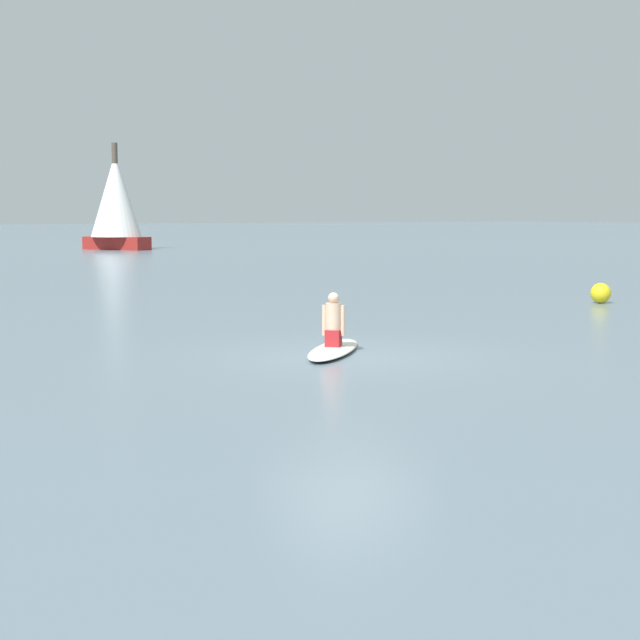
{
  "coord_description": "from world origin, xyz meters",
  "views": [
    {
      "loc": [
        -8.99,
        -12.78,
        2.31
      ],
      "look_at": [
        -0.2,
        0.51,
        0.58
      ],
      "focal_mm": 55.05,
      "sensor_mm": 36.0,
      "label": 1
    }
  ],
  "objects_px": {
    "surfboard": "(333,349)",
    "sailboat_near_right": "(116,200)",
    "buoy_marker": "(601,293)",
    "person_paddler": "(333,322)"
  },
  "relations": [
    {
      "from": "person_paddler",
      "to": "sailboat_near_right",
      "type": "xyz_separation_m",
      "value": [
        14.79,
        46.45,
        2.67
      ]
    },
    {
      "from": "surfboard",
      "to": "sailboat_near_right",
      "type": "distance_m",
      "value": 48.85
    },
    {
      "from": "surfboard",
      "to": "sailboat_near_right",
      "type": "height_order",
      "value": "sailboat_near_right"
    },
    {
      "from": "surfboard",
      "to": "buoy_marker",
      "type": "bearing_deg",
      "value": -25.93
    },
    {
      "from": "sailboat_near_right",
      "to": "person_paddler",
      "type": "bearing_deg",
      "value": -44.66
    },
    {
      "from": "person_paddler",
      "to": "buoy_marker",
      "type": "relative_size",
      "value": 1.7
    },
    {
      "from": "surfboard",
      "to": "person_paddler",
      "type": "bearing_deg",
      "value": 45.31
    },
    {
      "from": "person_paddler",
      "to": "buoy_marker",
      "type": "height_order",
      "value": "person_paddler"
    },
    {
      "from": "person_paddler",
      "to": "sailboat_near_right",
      "type": "relative_size",
      "value": 0.13
    },
    {
      "from": "surfboard",
      "to": "buoy_marker",
      "type": "distance_m",
      "value": 11.51
    }
  ]
}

